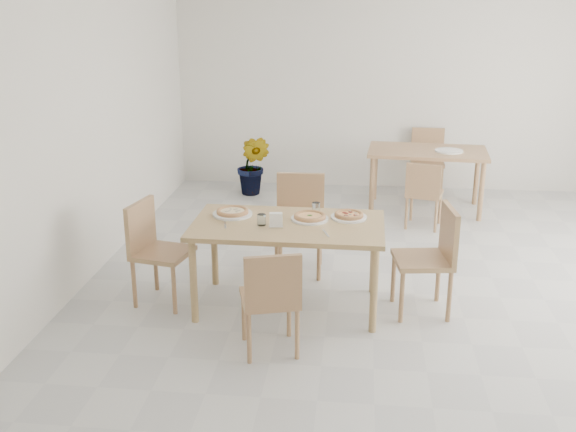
# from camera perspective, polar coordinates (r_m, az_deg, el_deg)

# --- Properties ---
(main_table) EXTENTS (1.58, 0.91, 0.75)m
(main_table) POSITION_cam_1_polar(r_m,az_deg,el_deg) (5.56, 0.00, -1.37)
(main_table) COLOR tan
(main_table) RESTS_ON ground
(chair_south) EXTENTS (0.51, 0.51, 0.83)m
(chair_south) POSITION_cam_1_polar(r_m,az_deg,el_deg) (4.89, -1.45, -6.72)
(chair_south) COLOR #A58452
(chair_south) RESTS_ON ground
(chair_north) EXTENTS (0.47, 0.47, 0.92)m
(chair_north) POSITION_cam_1_polar(r_m,az_deg,el_deg) (6.40, 1.00, 0.02)
(chair_north) COLOR #A58452
(chair_north) RESTS_ON ground
(chair_west) EXTENTS (0.52, 0.52, 0.89)m
(chair_west) POSITION_cam_1_polar(r_m,az_deg,el_deg) (5.84, -11.30, -2.40)
(chair_west) COLOR #A58452
(chair_west) RESTS_ON ground
(chair_east) EXTENTS (0.51, 0.51, 0.91)m
(chair_east) POSITION_cam_1_polar(r_m,az_deg,el_deg) (5.65, 12.20, -3.03)
(chair_east) COLOR #A58452
(chair_east) RESTS_ON ground
(plate_margherita) EXTENTS (0.31, 0.31, 0.02)m
(plate_margherita) POSITION_cam_1_polar(r_m,az_deg,el_deg) (5.62, 1.85, -0.23)
(plate_margherita) COLOR white
(plate_margherita) RESTS_ON main_table
(plate_mushroom) EXTENTS (0.34, 0.34, 0.02)m
(plate_mushroom) POSITION_cam_1_polar(r_m,az_deg,el_deg) (5.76, -4.71, 0.18)
(plate_mushroom) COLOR white
(plate_mushroom) RESTS_ON main_table
(plate_pepperoni) EXTENTS (0.30, 0.30, 0.02)m
(plate_pepperoni) POSITION_cam_1_polar(r_m,az_deg,el_deg) (5.68, 5.17, -0.10)
(plate_pepperoni) COLOR white
(plate_pepperoni) RESTS_ON main_table
(pizza_margherita) EXTENTS (0.35, 0.35, 0.03)m
(pizza_margherita) POSITION_cam_1_polar(r_m,az_deg,el_deg) (5.61, 1.86, -0.02)
(pizza_margherita) COLOR #E6B16C
(pizza_margherita) RESTS_ON plate_margherita
(pizza_mushroom) EXTENTS (0.34, 0.34, 0.03)m
(pizza_mushroom) POSITION_cam_1_polar(r_m,az_deg,el_deg) (5.75, -4.72, 0.40)
(pizza_mushroom) COLOR #E6B16C
(pizza_mushroom) RESTS_ON plate_mushroom
(pizza_pepperoni) EXTENTS (0.31, 0.31, 0.03)m
(pizza_pepperoni) POSITION_cam_1_polar(r_m,az_deg,el_deg) (5.67, 5.18, 0.12)
(pizza_pepperoni) COLOR #E6B16C
(pizza_pepperoni) RESTS_ON plate_pepperoni
(tumbler_a) EXTENTS (0.07, 0.07, 0.09)m
(tumbler_a) POSITION_cam_1_polar(r_m,az_deg,el_deg) (5.48, -2.25, -0.32)
(tumbler_a) COLOR white
(tumbler_a) RESTS_ON main_table
(tumbler_b) EXTENTS (0.07, 0.07, 0.09)m
(tumbler_b) POSITION_cam_1_polar(r_m,az_deg,el_deg) (5.79, 2.39, 0.71)
(tumbler_b) COLOR white
(tumbler_b) RESTS_ON main_table
(napkin_holder) EXTENTS (0.12, 0.07, 0.13)m
(napkin_holder) POSITION_cam_1_polar(r_m,az_deg,el_deg) (5.40, -1.03, -0.41)
(napkin_holder) COLOR silver
(napkin_holder) RESTS_ON main_table
(fork_a) EXTENTS (0.06, 0.19, 0.01)m
(fork_a) POSITION_cam_1_polar(r_m,az_deg,el_deg) (5.51, -5.33, -0.75)
(fork_a) COLOR silver
(fork_a) RESTS_ON main_table
(fork_b) EXTENTS (0.07, 0.17, 0.01)m
(fork_b) POSITION_cam_1_polar(r_m,az_deg,el_deg) (5.30, 3.24, -1.49)
(fork_b) COLOR silver
(fork_b) RESTS_ON main_table
(second_table) EXTENTS (1.46, 0.90, 0.75)m
(second_table) POSITION_cam_1_polar(r_m,az_deg,el_deg) (8.33, 11.69, 4.90)
(second_table) COLOR #A58452
(second_table) RESTS_ON ground
(chair_back_s) EXTENTS (0.46, 0.46, 0.77)m
(chair_back_s) POSITION_cam_1_polar(r_m,az_deg,el_deg) (7.68, 11.42, 2.14)
(chair_back_s) COLOR #A58452
(chair_back_s) RESTS_ON ground
(chair_back_n) EXTENTS (0.44, 0.44, 0.86)m
(chair_back_n) POSITION_cam_1_polar(r_m,az_deg,el_deg) (9.08, 11.71, 4.95)
(chair_back_n) COLOR #A58452
(chair_back_n) RESTS_ON ground
(plate_empty) EXTENTS (0.33, 0.33, 0.02)m
(plate_empty) POSITION_cam_1_polar(r_m,az_deg,el_deg) (8.27, 13.48, 5.39)
(plate_empty) COLOR white
(plate_empty) RESTS_ON second_table
(potted_plant) EXTENTS (0.51, 0.45, 0.80)m
(potted_plant) POSITION_cam_1_polar(r_m,az_deg,el_deg) (8.86, -2.95, 4.32)
(potted_plant) COLOR #1C5F20
(potted_plant) RESTS_ON ground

